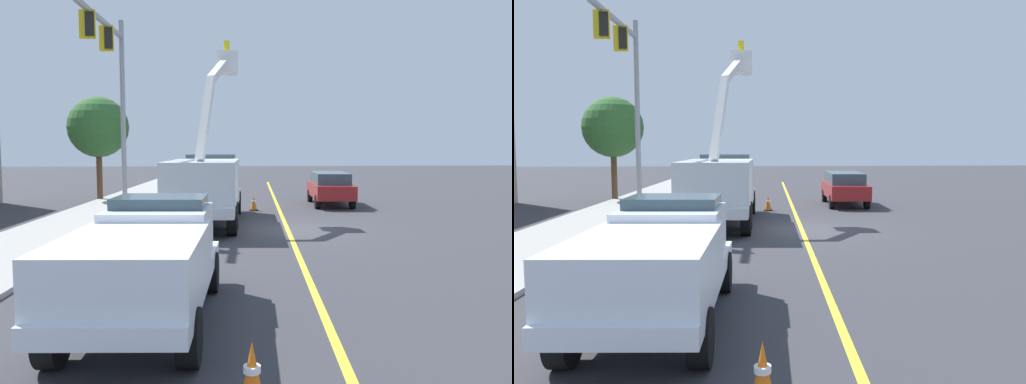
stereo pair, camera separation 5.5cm
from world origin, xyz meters
TOP-DOWN VIEW (x-y plane):
  - ground at (0.00, 0.00)m, footprint 120.00×120.00m
  - sidewalk_far_side at (0.50, 8.09)m, footprint 60.11×7.28m
  - lane_centre_stripe at (0.00, 0.00)m, footprint 49.92×3.24m
  - utility_bucket_truck at (1.99, 2.98)m, footprint 8.34×3.00m
  - service_pickup_truck at (-9.66, 3.71)m, footprint 5.72×2.46m
  - passing_minivan at (7.80, -3.22)m, footprint 4.91×2.19m
  - traffic_cone_leading at (-12.83, 2.09)m, footprint 0.40×0.40m
  - traffic_cone_mid_front at (5.73, 0.87)m, footprint 0.40×0.40m
  - traffic_signal_mast at (3.57, 6.88)m, footprint 6.05×0.71m
  - street_tree_right at (10.74, 9.19)m, footprint 3.35×3.35m

SIDE VIEW (x-z plane):
  - ground at x=0.00m, z-range 0.00..0.00m
  - lane_centre_stripe at x=0.00m, z-range 0.00..0.01m
  - sidewalk_far_side at x=0.50m, z-range 0.00..0.12m
  - traffic_cone_mid_front at x=5.73m, z-range -0.01..0.69m
  - traffic_cone_leading at x=-12.83m, z-range -0.01..0.85m
  - passing_minivan at x=7.80m, z-range 0.13..1.82m
  - service_pickup_truck at x=-9.66m, z-range 0.09..2.15m
  - utility_bucket_truck at x=1.99m, z-range -2.09..5.34m
  - street_tree_right at x=10.74m, z-range 1.19..6.98m
  - traffic_signal_mast at x=3.57m, z-range 1.58..10.17m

